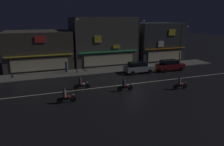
% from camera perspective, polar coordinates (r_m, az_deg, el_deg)
% --- Properties ---
extents(ground_plane, '(140.00, 140.00, 0.00)m').
position_cam_1_polar(ground_plane, '(26.96, 6.12, -2.84)').
color(ground_plane, black).
extents(lane_divider_stripe, '(34.33, 0.16, 0.01)m').
position_cam_1_polar(lane_divider_stripe, '(26.96, 6.12, -2.83)').
color(lane_divider_stripe, beige).
rests_on(lane_divider_stripe, ground).
extents(sidewalk_far, '(36.14, 3.84, 0.14)m').
position_cam_1_polar(sidewalk_far, '(33.81, 0.32, 0.96)').
color(sidewalk_far, '#5B5954').
rests_on(sidewalk_far, ground).
extents(storefront_left_block, '(10.55, 7.78, 8.13)m').
position_cam_1_polar(storefront_left_block, '(38.48, -2.71, 8.65)').
color(storefront_left_block, '#56514C').
rests_on(storefront_left_block, ground).
extents(storefront_center_block, '(10.15, 8.66, 5.95)m').
position_cam_1_polar(storefront_center_block, '(37.28, -19.08, 5.99)').
color(storefront_center_block, '#4C443A').
rests_on(storefront_center_block, ground).
extents(storefront_right_block, '(8.72, 7.81, 7.06)m').
position_cam_1_polar(storefront_right_block, '(43.06, 11.33, 8.31)').
color(storefront_right_block, '#383A3F').
rests_on(storefront_right_block, ground).
extents(streetlamp_west, '(0.44, 1.64, 7.85)m').
position_cam_1_polar(streetlamp_west, '(30.71, -9.59, 8.19)').
color(streetlamp_west, '#47494C').
rests_on(streetlamp_west, sidewalk_far).
extents(streetlamp_mid, '(0.44, 1.64, 7.61)m').
position_cam_1_polar(streetlamp_mid, '(34.18, 7.28, 8.70)').
color(streetlamp_mid, '#47494C').
rests_on(streetlamp_mid, sidewalk_far).
extents(streetlamp_east, '(0.44, 1.64, 6.61)m').
position_cam_1_polar(streetlamp_east, '(39.31, 18.11, 8.10)').
color(streetlamp_east, '#47494C').
rests_on(streetlamp_east, sidewalk_far).
extents(pedestrian_on_sidewalk, '(0.37, 0.37, 1.75)m').
position_cam_1_polar(pedestrian_on_sidewalk, '(32.53, -12.08, 1.68)').
color(pedestrian_on_sidewalk, '#334766').
rests_on(pedestrian_on_sidewalk, sidewalk_far).
extents(parked_car_near_kerb, '(4.30, 1.98, 1.67)m').
position_cam_1_polar(parked_car_near_kerb, '(32.02, 7.08, 1.55)').
color(parked_car_near_kerb, '#9EA0A5').
rests_on(parked_car_near_kerb, ground).
extents(parked_car_trailing, '(4.30, 1.98, 1.67)m').
position_cam_1_polar(parked_car_trailing, '(34.45, 15.24, 2.06)').
color(parked_car_trailing, maroon).
rests_on(parked_car_trailing, ground).
extents(motorcycle_lead, '(1.90, 0.60, 1.52)m').
position_cam_1_polar(motorcycle_lead, '(21.19, -12.26, -6.22)').
color(motorcycle_lead, black).
rests_on(motorcycle_lead, ground).
extents(motorcycle_following, '(1.90, 0.60, 1.52)m').
position_cam_1_polar(motorcycle_following, '(24.01, 3.39, -3.40)').
color(motorcycle_following, black).
rests_on(motorcycle_following, ground).
extents(motorcycle_opposite_lane, '(1.90, 0.60, 1.52)m').
position_cam_1_polar(motorcycle_opposite_lane, '(25.78, 17.68, -2.82)').
color(motorcycle_opposite_lane, black).
rests_on(motorcycle_opposite_lane, ground).
extents(motorcycle_trailing_far, '(1.90, 0.60, 1.52)m').
position_cam_1_polar(motorcycle_trailing_far, '(24.80, -8.25, -2.94)').
color(motorcycle_trailing_far, black).
rests_on(motorcycle_trailing_far, ground).
extents(traffic_cone, '(0.36, 0.36, 0.55)m').
position_cam_1_polar(traffic_cone, '(33.81, 11.64, 1.02)').
color(traffic_cone, orange).
rests_on(traffic_cone, ground).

